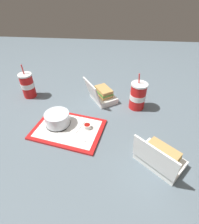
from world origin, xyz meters
TOP-DOWN VIEW (x-y plane):
  - ground_plane at (0.00, 0.00)m, footprint 3.20×3.20m
  - food_tray at (0.20, 0.07)m, footprint 0.41×0.33m
  - cake_container at (0.26, 0.04)m, footprint 0.14×0.14m
  - ketchup_cup at (0.09, 0.06)m, footprint 0.04×0.04m
  - napkin_stack at (0.18, 0.04)m, footprint 0.13×0.13m
  - plastic_fork at (0.14, 0.16)m, footprint 0.11×0.02m
  - clamshell_sandwich_back at (0.03, -0.23)m, footprint 0.24×0.24m
  - clamshell_sandwich_corner at (-0.26, 0.25)m, footprint 0.25×0.25m
  - soda_cup_center at (0.54, -0.24)m, footprint 0.09×0.09m
  - soda_cup_left at (-0.19, -0.17)m, footprint 0.10×0.10m

SIDE VIEW (x-z plane):
  - ground_plane at x=0.00m, z-range 0.00..0.00m
  - food_tray at x=0.20m, z-range 0.00..0.01m
  - napkin_stack at x=0.18m, z-range 0.01..0.02m
  - plastic_fork at x=0.14m, z-range 0.01..0.02m
  - ketchup_cup at x=0.09m, z-range 0.01..0.04m
  - clamshell_sandwich_back at x=0.03m, z-range -0.04..0.12m
  - clamshell_sandwich_corner at x=-0.26m, z-range -0.04..0.13m
  - cake_container at x=0.26m, z-range 0.01..0.09m
  - soda_cup_center at x=0.54m, z-range -0.03..0.20m
  - soda_cup_left at x=-0.19m, z-range -0.03..0.20m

